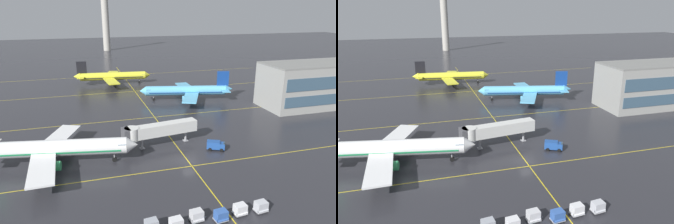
% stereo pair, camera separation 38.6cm
% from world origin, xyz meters
% --- Properties ---
extents(ground_plane, '(600.00, 600.00, 0.00)m').
position_xyz_m(ground_plane, '(0.00, 0.00, 0.00)').
color(ground_plane, '#28282D').
extents(airliner_front_gate, '(34.36, 29.25, 10.71)m').
position_xyz_m(airliner_front_gate, '(-27.29, 6.86, 3.66)').
color(airliner_front_gate, white).
rests_on(airliner_front_gate, ground).
extents(airliner_second_row, '(32.85, 27.92, 10.29)m').
position_xyz_m(airliner_second_row, '(15.48, 44.83, 3.51)').
color(airliner_second_row, '#5BB7E5').
rests_on(airliner_second_row, ground).
extents(airliner_third_row, '(32.43, 27.79, 10.08)m').
position_xyz_m(airliner_third_row, '(-6.96, 77.14, 3.44)').
color(airliner_third_row, yellow).
rests_on(airliner_third_row, ground).
extents(taxiway_markings, '(142.53, 142.03, 0.01)m').
position_xyz_m(taxiway_markings, '(0.00, 46.42, 0.00)').
color(taxiway_markings, yellow).
rests_on(taxiway_markings, ground).
extents(service_truck_red_van, '(4.50, 3.51, 2.10)m').
position_xyz_m(service_truck_red_van, '(8.09, 3.95, 1.18)').
color(service_truck_red_van, '#1E4793').
rests_on(service_truck_red_van, ground).
extents(baggage_cart_row_second, '(2.82, 1.86, 1.86)m').
position_xyz_m(baggage_cart_row_second, '(-9.16, -19.93, 1.00)').
color(baggage_cart_row_second, '#99999E').
rests_on(baggage_cart_row_second, ground).
extents(baggage_cart_row_middle, '(2.82, 1.86, 1.86)m').
position_xyz_m(baggage_cart_row_middle, '(-5.55, -18.99, 1.00)').
color(baggage_cart_row_middle, '#99999E').
rests_on(baggage_cart_row_middle, ground).
extents(baggage_cart_row_fourth, '(2.82, 1.86, 1.86)m').
position_xyz_m(baggage_cart_row_fourth, '(-1.94, -20.04, 1.00)').
color(baggage_cart_row_fourth, '#99999E').
rests_on(baggage_cart_row_fourth, ground).
extents(baggage_cart_row_fifth, '(2.82, 1.86, 1.86)m').
position_xyz_m(baggage_cart_row_fifth, '(1.67, -19.45, 1.00)').
color(baggage_cart_row_fifth, '#99999E').
rests_on(baggage_cart_row_fifth, ground).
extents(baggage_cart_row_rightmost, '(2.82, 1.86, 1.86)m').
position_xyz_m(baggage_cart_row_rightmost, '(5.28, -19.70, 1.00)').
color(baggage_cart_row_rightmost, '#99999E').
rests_on(baggage_cart_row_rightmost, ground).
extents(jet_bridge, '(18.54, 5.31, 5.58)m').
position_xyz_m(jet_bridge, '(-4.92, 9.79, 4.06)').
color(jet_bridge, silver).
rests_on(jet_bridge, ground).
extents(control_tower, '(8.82, 8.82, 44.98)m').
position_xyz_m(control_tower, '(2.65, 190.67, 25.69)').
color(control_tower, '#ADA89E').
rests_on(control_tower, ground).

